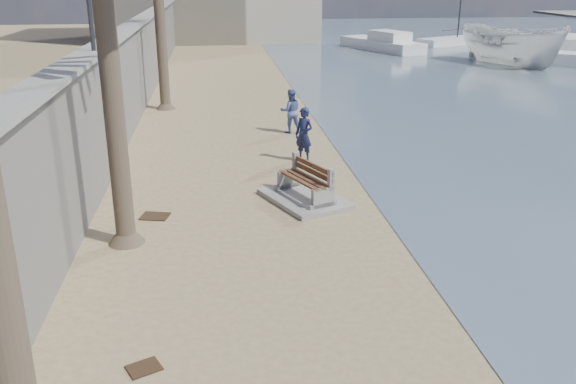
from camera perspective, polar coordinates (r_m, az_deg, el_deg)
seawall at (r=25.49m, az=-14.38°, el=10.62°), size 0.45×70.00×3.50m
wall_cap at (r=25.29m, az=-14.73°, el=14.64°), size 0.80×70.00×0.12m
bench_far at (r=15.60m, az=1.58°, el=0.60°), size 2.37×2.76×0.97m
person_a at (r=18.86m, az=1.50°, el=5.74°), size 0.83×0.83×1.94m
person_b at (r=22.43m, az=0.25°, el=7.80°), size 0.89×0.71×1.78m
boat_cruiser at (r=42.14m, az=20.23°, el=12.91°), size 3.98×4.03×3.52m
yacht_near at (r=48.63m, az=24.70°, el=11.90°), size 10.20×11.69×1.50m
yacht_far at (r=48.34m, az=8.73°, el=13.40°), size 5.03×8.27×1.50m
sailboat_west at (r=53.69m, az=15.55°, el=13.52°), size 7.60×5.17×11.16m
debris_c at (r=15.07m, az=-12.34°, el=-2.23°), size 0.76×0.67×0.03m
debris_d at (r=9.67m, az=-13.32°, el=-15.71°), size 0.59×0.55×0.03m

